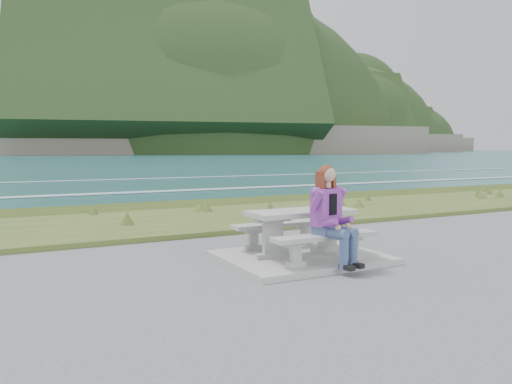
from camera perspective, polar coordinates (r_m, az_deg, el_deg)
concrete_slab at (r=8.47m, az=5.14°, el=-7.44°), size 2.60×2.10×0.10m
picnic_table at (r=8.35m, az=5.17°, el=-3.20°), size 1.80×0.75×0.75m
bench_landward at (r=7.82m, az=7.94°, el=-5.53°), size 1.80×0.35×0.45m
bench_seaward at (r=8.98m, az=2.74°, el=-4.12°), size 1.80×0.35×0.45m
grass_verge at (r=12.90m, az=-6.95°, el=-3.38°), size 160.00×4.50×0.22m
shore_drop at (r=15.63m, az=-10.69°, el=-1.97°), size 160.00×0.80×2.20m
ocean at (r=32.56m, az=-19.45°, el=-1.66°), size 1600.00×1600.00×0.09m
headland_range at (r=449.65m, az=-1.85°, el=6.03°), size 729.83×363.95×209.34m
seated_woman at (r=7.70m, az=8.92°, el=-4.11°), size 0.58×0.85×1.52m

